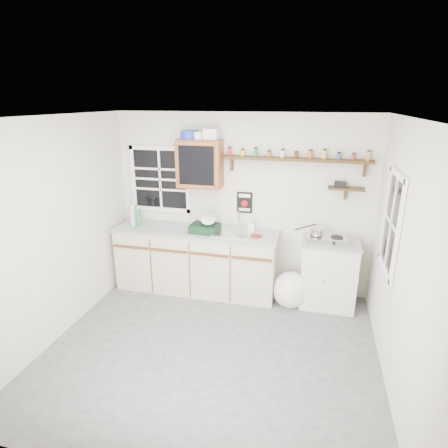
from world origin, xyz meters
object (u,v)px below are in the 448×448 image
(upper_cabinet, at_px, (200,164))
(spice_shelf, at_px, (296,159))
(hotplate, at_px, (326,239))
(right_cabinet, at_px, (328,273))
(main_cabinet, at_px, (196,260))
(dish_rack, at_px, (206,226))

(upper_cabinet, height_order, spice_shelf, upper_cabinet)
(upper_cabinet, relative_size, hotplate, 1.20)
(right_cabinet, distance_m, spice_shelf, 1.57)
(upper_cabinet, height_order, hotplate, upper_cabinet)
(upper_cabinet, relative_size, spice_shelf, 0.34)
(main_cabinet, distance_m, spice_shelf, 1.98)
(right_cabinet, relative_size, spice_shelf, 0.48)
(upper_cabinet, xyz_separation_m, hotplate, (1.74, -0.14, -0.88))
(main_cabinet, bearing_deg, upper_cabinet, 76.32)
(spice_shelf, bearing_deg, main_cabinet, -170.75)
(upper_cabinet, bearing_deg, right_cabinet, -3.76)
(main_cabinet, bearing_deg, dish_rack, -20.71)
(right_cabinet, relative_size, upper_cabinet, 1.40)
(upper_cabinet, bearing_deg, hotplate, -4.56)
(spice_shelf, height_order, dish_rack, spice_shelf)
(upper_cabinet, distance_m, dish_rack, 0.85)
(dish_rack, bearing_deg, spice_shelf, 17.81)
(upper_cabinet, bearing_deg, main_cabinet, -103.68)
(main_cabinet, xyz_separation_m, dish_rack, (0.17, -0.06, 0.55))
(right_cabinet, bearing_deg, dish_rack, -176.92)
(main_cabinet, height_order, upper_cabinet, upper_cabinet)
(main_cabinet, xyz_separation_m, right_cabinet, (1.83, 0.03, -0.01))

